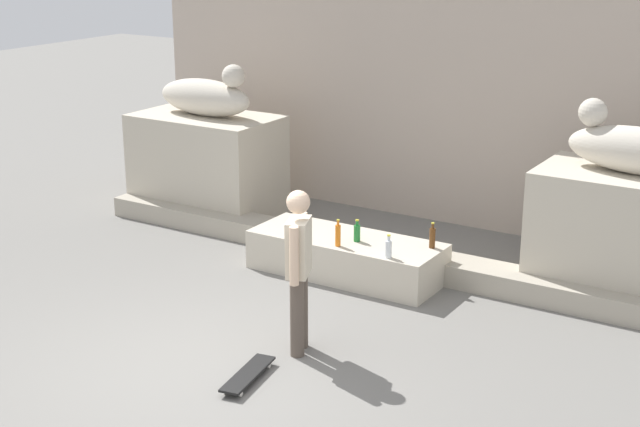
{
  "coord_description": "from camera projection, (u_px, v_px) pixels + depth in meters",
  "views": [
    {
      "loc": [
        5.29,
        -6.21,
        4.11
      ],
      "look_at": [
        0.26,
        1.84,
        1.1
      ],
      "focal_mm": 52.03,
      "sensor_mm": 36.0,
      "label": 1
    }
  ],
  "objects": [
    {
      "name": "skateboard",
      "position": [
        248.0,
        374.0,
        8.65
      ],
      "size": [
        0.33,
        0.82,
        0.08
      ],
      "rotation": [
        0.0,
        0.0,
        4.88
      ],
      "color": "black",
      "rests_on": "ground_plane"
    },
    {
      "name": "pedestal_right",
      "position": [
        629.0,
        235.0,
        10.43
      ],
      "size": [
        2.08,
        1.23,
        1.44
      ],
      "primitive_type": "cube",
      "color": "beige",
      "rests_on": "ground_plane"
    },
    {
      "name": "bottle_brown",
      "position": [
        432.0,
        237.0,
        10.72
      ],
      "size": [
        0.07,
        0.07,
        0.31
      ],
      "color": "#593314",
      "rests_on": "ledge_block"
    },
    {
      "name": "stair_step",
      "position": [
        366.0,
        252.0,
        11.61
      ],
      "size": [
        8.11,
        0.5,
        0.27
      ],
      "primitive_type": "cube",
      "color": "#A9A08F",
      "rests_on": "ground_plane"
    },
    {
      "name": "facade_wall",
      "position": [
        452.0,
        14.0,
        12.65
      ],
      "size": [
        9.48,
        0.6,
        5.77
      ],
      "primitive_type": "cube",
      "color": "#BDAC9C",
      "rests_on": "ground_plane"
    },
    {
      "name": "skater",
      "position": [
        299.0,
        265.0,
        8.98
      ],
      "size": [
        0.32,
        0.51,
        1.67
      ],
      "rotation": [
        0.0,
        0.0,
        5.1
      ],
      "color": "brown",
      "rests_on": "ground_plane"
    },
    {
      "name": "pedestal_left",
      "position": [
        207.0,
        164.0,
        13.47
      ],
      "size": [
        2.08,
        1.23,
        1.44
      ],
      "primitive_type": "cube",
      "color": "beige",
      "rests_on": "ground_plane"
    },
    {
      "name": "statue_reclining_right",
      "position": [
        635.0,
        148.0,
        10.14
      ],
      "size": [
        1.65,
        0.74,
        0.78
      ],
      "rotation": [
        0.0,
        0.0,
        3.02
      ],
      "color": "beige",
      "rests_on": "pedestal_right"
    },
    {
      "name": "ground_plane",
      "position": [
        196.0,
        367.0,
        8.93
      ],
      "size": [
        40.0,
        40.0,
        0.0
      ],
      "primitive_type": "plane",
      "color": "slate"
    },
    {
      "name": "statue_reclining_left",
      "position": [
        207.0,
        96.0,
        13.15
      ],
      "size": [
        1.63,
        0.67,
        0.78
      ],
      "rotation": [
        0.0,
        0.0,
        -0.07
      ],
      "color": "beige",
      "rests_on": "pedestal_left"
    },
    {
      "name": "ledge_block",
      "position": [
        346.0,
        256.0,
        11.18
      ],
      "size": [
        2.35,
        0.89,
        0.48
      ],
      "primitive_type": "cube",
      "color": "beige",
      "rests_on": "ground_plane"
    },
    {
      "name": "bottle_green",
      "position": [
        357.0,
        233.0,
        10.94
      ],
      "size": [
        0.08,
        0.08,
        0.27
      ],
      "color": "#1E722D",
      "rests_on": "ledge_block"
    },
    {
      "name": "bottle_orange",
      "position": [
        338.0,
        235.0,
        10.77
      ],
      "size": [
        0.06,
        0.06,
        0.33
      ],
      "color": "orange",
      "rests_on": "ledge_block"
    },
    {
      "name": "bottle_clear",
      "position": [
        389.0,
        248.0,
        10.41
      ],
      "size": [
        0.08,
        0.08,
        0.27
      ],
      "color": "silver",
      "rests_on": "ledge_block"
    }
  ]
}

